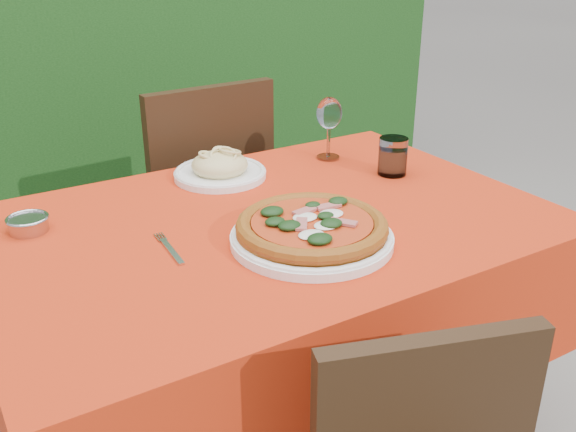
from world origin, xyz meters
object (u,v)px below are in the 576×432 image
pasta_plate (220,169)px  fork (172,251)px  pizza_plate (312,230)px  wine_glass (329,116)px  chair_far (201,200)px  steel_ramekin (28,225)px  water_glass (393,158)px

pasta_plate → fork: bearing=-128.8°
pizza_plate → pasta_plate: 0.45m
pizza_plate → wine_glass: bearing=51.8°
chair_far → pizza_plate: chair_far is taller
pizza_plate → pasta_plate: size_ratio=1.56×
pasta_plate → pizza_plate: bearing=-90.9°
wine_glass → fork: size_ratio=1.06×
wine_glass → chair_far: bearing=121.9°
wine_glass → pizza_plate: bearing=-128.2°
pizza_plate → wine_glass: (0.34, 0.43, 0.10)m
pizza_plate → pasta_plate: bearing=89.1°
fork → wine_glass: bearing=31.5°
fork → steel_ramekin: size_ratio=2.03×
water_glass → chair_far: bearing=118.1°
water_glass → pizza_plate: bearing=-150.3°
water_glass → wine_glass: (-0.07, 0.20, 0.08)m
pizza_plate → chair_far: bearing=82.9°
wine_glass → fork: wine_glass is taller
chair_far → wine_glass: chair_far is taller
steel_ramekin → chair_far: bearing=37.0°
pizza_plate → fork: bearing=157.6°
pizza_plate → fork: 0.29m
wine_glass → steel_ramekin: wine_glass is taller
chair_far → pasta_plate: 0.45m
pizza_plate → steel_ramekin: (-0.49, 0.37, -0.01)m
steel_ramekin → water_glass: bearing=-8.3°
chair_far → steel_ramekin: chair_far is taller
chair_far → water_glass: (0.31, -0.58, 0.26)m
water_glass → wine_glass: bearing=109.7°
water_glass → fork: (-0.68, -0.12, -0.04)m
pasta_plate → water_glass: (0.40, -0.22, 0.02)m
wine_glass → water_glass: bearing=-70.3°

